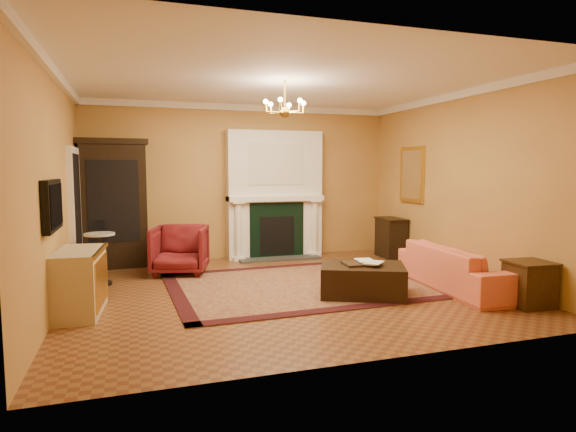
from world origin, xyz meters
name	(u,v)px	position (x,y,z in m)	size (l,w,h in m)	color
floor	(285,290)	(0.00, 0.00, -0.01)	(6.00, 5.50, 0.02)	brown
ceiling	(285,79)	(0.00, 0.00, 3.01)	(6.00, 5.50, 0.02)	white
wall_back	(243,182)	(0.00, 2.76, 1.50)	(6.00, 0.02, 3.00)	#C38F46
wall_front	(378,198)	(0.00, -2.76, 1.50)	(6.00, 0.02, 3.00)	#C38F46
wall_left	(54,190)	(-3.01, 0.00, 1.50)	(0.02, 5.50, 3.00)	#C38F46
wall_right	(461,185)	(3.01, 0.00, 1.50)	(0.02, 5.50, 3.00)	#C38F46
fireplace	(275,197)	(0.60, 2.57, 1.19)	(1.90, 0.70, 2.50)	white
crown_molding	(267,94)	(0.00, 0.96, 2.94)	(6.00, 5.50, 0.12)	white
doorway	(76,214)	(-2.95, 1.70, 1.05)	(0.08, 1.05, 2.10)	silver
tv_panel	(53,205)	(-2.95, -0.60, 1.35)	(0.09, 0.95, 0.58)	black
gilt_mirror	(412,175)	(2.97, 1.40, 1.65)	(0.06, 0.76, 1.05)	gold
chandelier	(285,108)	(0.00, 0.00, 2.61)	(0.63, 0.55, 0.53)	gold
oriental_rug	(301,285)	(0.31, 0.18, 0.01)	(3.88, 2.91, 0.02)	#490F12
china_cabinet	(114,206)	(-2.40, 2.49, 1.09)	(1.09, 0.50, 2.18)	black
wingback_armchair	(180,248)	(-1.36, 1.55, 0.45)	(0.87, 0.81, 0.90)	maroon
pedestal_table	(100,255)	(-2.58, 1.12, 0.46)	(0.45, 0.45, 0.80)	black
commode	(79,282)	(-2.73, -0.36, 0.39)	(0.50, 1.05, 0.78)	#C4B78F
coral_sofa	(460,260)	(2.44, -0.75, 0.43)	(2.19, 0.64, 0.85)	#EA684A
end_table	(529,285)	(2.72, -1.78, 0.28)	(0.48, 0.48, 0.56)	#37240F
console_table	(391,238)	(2.78, 1.81, 0.38)	(0.39, 0.68, 0.76)	black
leather_ottoman	(363,280)	(0.92, -0.66, 0.23)	(1.13, 0.82, 0.42)	black
ottoman_tray	(361,264)	(0.90, -0.64, 0.45)	(0.46, 0.36, 0.03)	black
book_a	(357,251)	(0.87, -0.60, 0.62)	(0.23, 0.03, 0.30)	gray
book_b	(366,252)	(0.95, -0.69, 0.62)	(0.22, 0.02, 0.30)	gray
topiary_left	(241,183)	(-0.09, 2.53, 1.49)	(0.18, 0.18, 0.48)	tan
topiary_right	(301,184)	(1.13, 2.53, 1.46)	(0.16, 0.16, 0.42)	tan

